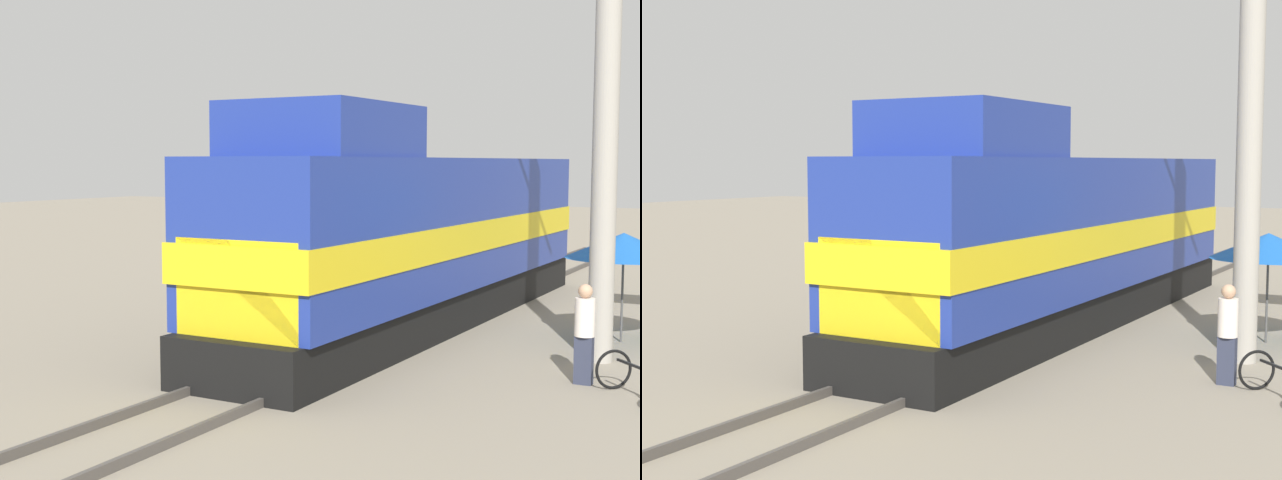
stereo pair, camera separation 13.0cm
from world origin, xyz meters
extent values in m
plane|color=gray|center=(0.00, 0.00, 0.00)|extent=(120.00, 120.00, 0.00)
cube|color=#4C4742|center=(-0.72, 0.00, 0.07)|extent=(0.08, 43.79, 0.15)
cube|color=#4C4742|center=(0.72, 0.00, 0.07)|extent=(0.08, 43.79, 0.15)
cube|color=black|center=(0.00, 2.40, 0.46)|extent=(2.59, 16.35, 0.93)
cube|color=navy|center=(0.00, 2.40, 2.42)|extent=(2.82, 15.69, 2.98)
cube|color=yellow|center=(0.00, 2.40, 2.12)|extent=(2.86, 15.86, 0.70)
cube|color=yellow|center=(0.00, -4.30, 1.75)|extent=(2.39, 2.29, 1.64)
cube|color=navy|center=(0.00, -2.50, 4.41)|extent=(2.65, 3.60, 1.00)
cylinder|color=#9E998E|center=(4.59, 0.15, 4.60)|extent=(0.47, 0.47, 9.19)
cylinder|color=#4C4C4C|center=(4.58, 2.25, 1.10)|extent=(0.05, 0.05, 2.20)
cone|color=#1959B2|center=(4.58, 2.25, 2.06)|extent=(2.41, 2.41, 0.54)
cube|color=#2D3347|center=(4.74, -1.80, 0.42)|extent=(0.30, 0.20, 0.84)
cylinder|color=silver|center=(4.74, -1.80, 1.17)|extent=(0.34, 0.34, 0.66)
sphere|color=tan|center=(4.74, -1.80, 1.62)|extent=(0.24, 0.24, 0.24)
torus|color=black|center=(5.26, -1.91, 0.34)|extent=(0.53, 0.50, 0.68)
camera|label=1|loc=(8.23, -17.15, 3.81)|focal=50.00mm
camera|label=2|loc=(8.34, -17.08, 3.81)|focal=50.00mm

